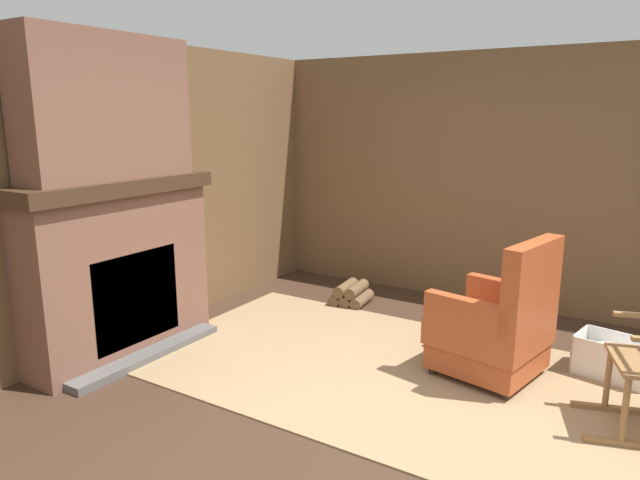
{
  "coord_description": "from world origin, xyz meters",
  "views": [
    {
      "loc": [
        1.01,
        -2.7,
        1.8
      ],
      "look_at": [
        -1.14,
        0.74,
        0.9
      ],
      "focal_mm": 32.0,
      "sensor_mm": 36.0,
      "label": 1
    }
  ],
  "objects_px": {
    "firewood_stack": "(351,294)",
    "oil_lamp_vase": "(64,167)",
    "storage_case": "(170,162)",
    "laundry_basket": "(614,358)",
    "armchair": "(496,328)"
  },
  "relations": [
    {
      "from": "armchair",
      "to": "storage_case",
      "type": "bearing_deg",
      "value": 21.76
    },
    {
      "from": "firewood_stack",
      "to": "laundry_basket",
      "type": "bearing_deg",
      "value": -10.35
    },
    {
      "from": "laundry_basket",
      "to": "oil_lamp_vase",
      "type": "height_order",
      "value": "oil_lamp_vase"
    },
    {
      "from": "storage_case",
      "to": "laundry_basket",
      "type": "bearing_deg",
      "value": 15.25
    },
    {
      "from": "laundry_basket",
      "to": "storage_case",
      "type": "bearing_deg",
      "value": -164.75
    },
    {
      "from": "firewood_stack",
      "to": "oil_lamp_vase",
      "type": "xyz_separation_m",
      "value": [
        -0.98,
        -2.27,
        1.36
      ]
    },
    {
      "from": "firewood_stack",
      "to": "armchair",
      "type": "bearing_deg",
      "value": -28.09
    },
    {
      "from": "firewood_stack",
      "to": "oil_lamp_vase",
      "type": "bearing_deg",
      "value": -113.26
    },
    {
      "from": "storage_case",
      "to": "oil_lamp_vase",
      "type": "bearing_deg",
      "value": -90.01
    },
    {
      "from": "armchair",
      "to": "storage_case",
      "type": "height_order",
      "value": "storage_case"
    },
    {
      "from": "laundry_basket",
      "to": "oil_lamp_vase",
      "type": "bearing_deg",
      "value": -150.66
    },
    {
      "from": "armchair",
      "to": "storage_case",
      "type": "xyz_separation_m",
      "value": [
        -2.58,
        -0.46,
        1.06
      ]
    },
    {
      "from": "firewood_stack",
      "to": "oil_lamp_vase",
      "type": "distance_m",
      "value": 2.82
    },
    {
      "from": "armchair",
      "to": "firewood_stack",
      "type": "xyz_separation_m",
      "value": [
        -1.6,
        0.85,
        -0.27
      ]
    },
    {
      "from": "armchair",
      "to": "laundry_basket",
      "type": "relative_size",
      "value": 1.88
    }
  ]
}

